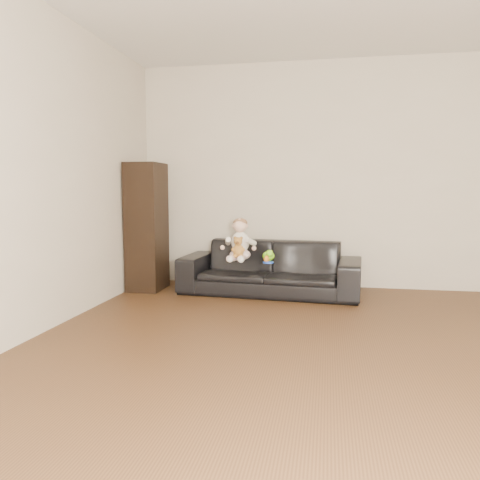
% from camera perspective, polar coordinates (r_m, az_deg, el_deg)
% --- Properties ---
extents(floor, '(5.50, 5.50, 0.00)m').
position_cam_1_polar(floor, '(3.02, 15.92, -16.13)').
color(floor, '#482E19').
rests_on(floor, ground).
extents(wall_back, '(5.00, 0.00, 5.00)m').
position_cam_1_polar(wall_back, '(5.55, 13.73, 7.69)').
color(wall_back, beige).
rests_on(wall_back, ground).
extents(sofa, '(1.99, 0.90, 0.57)m').
position_cam_1_polar(sofa, '(5.14, 3.67, -3.39)').
color(sofa, black).
rests_on(sofa, floor).
extents(cabinet, '(0.37, 0.50, 1.43)m').
position_cam_1_polar(cabinet, '(5.40, -11.28, 1.59)').
color(cabinet, black).
rests_on(cabinet, floor).
extents(shelf_item, '(0.18, 0.25, 0.28)m').
position_cam_1_polar(shelf_item, '(5.38, -11.16, 5.01)').
color(shelf_item, silver).
rests_on(shelf_item, cabinet).
extents(baby, '(0.32, 0.39, 0.46)m').
position_cam_1_polar(baby, '(5.05, -0.03, -0.22)').
color(baby, '#F4D0CE').
rests_on(baby, sofa).
extents(teddy_bear, '(0.13, 0.13, 0.22)m').
position_cam_1_polar(teddy_bear, '(4.91, -0.21, -0.88)').
color(teddy_bear, '#AB7631').
rests_on(teddy_bear, sofa).
extents(toy_green, '(0.16, 0.18, 0.11)m').
position_cam_1_polar(toy_green, '(5.02, 3.49, -1.96)').
color(toy_green, '#7EE71B').
rests_on(toy_green, sofa).
extents(toy_rattle, '(0.07, 0.07, 0.06)m').
position_cam_1_polar(toy_rattle, '(4.93, 3.24, -2.38)').
color(toy_rattle, orange).
rests_on(toy_rattle, sofa).
extents(toy_blue_disc, '(0.12, 0.12, 0.02)m').
position_cam_1_polar(toy_blue_disc, '(4.89, 3.46, -2.73)').
color(toy_blue_disc, blue).
rests_on(toy_blue_disc, sofa).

